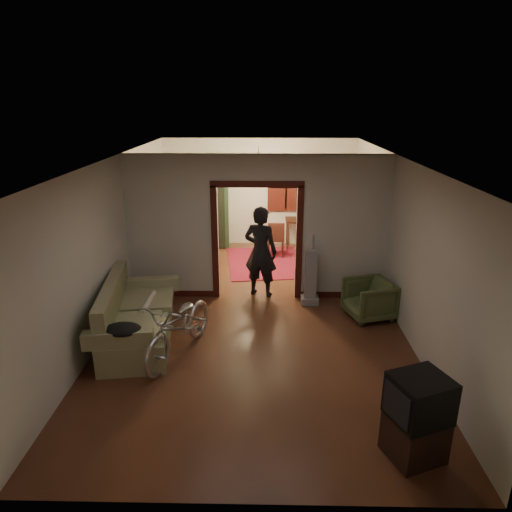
{
  "coord_description": "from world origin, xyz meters",
  "views": [
    {
      "loc": [
        0.15,
        -7.66,
        3.75
      ],
      "look_at": [
        0.0,
        -0.3,
        1.2
      ],
      "focal_mm": 32.0,
      "sensor_mm": 36.0,
      "label": 1
    }
  ],
  "objects_px": {
    "person": "(261,252)",
    "locker": "(208,210)",
    "sofa": "(137,312)",
    "armchair": "(369,299)",
    "desk": "(305,234)",
    "bicycle": "(180,326)"
  },
  "relations": [
    {
      "from": "desk",
      "to": "armchair",
      "type": "bearing_deg",
      "value": -86.1
    },
    {
      "from": "bicycle",
      "to": "person",
      "type": "xyz_separation_m",
      "value": [
        1.2,
        2.31,
        0.42
      ]
    },
    {
      "from": "sofa",
      "to": "bicycle",
      "type": "distance_m",
      "value": 0.88
    },
    {
      "from": "bicycle",
      "to": "locker",
      "type": "height_order",
      "value": "locker"
    },
    {
      "from": "sofa",
      "to": "person",
      "type": "distance_m",
      "value": 2.74
    },
    {
      "from": "sofa",
      "to": "armchair",
      "type": "distance_m",
      "value": 4.02
    },
    {
      "from": "sofa",
      "to": "person",
      "type": "height_order",
      "value": "person"
    },
    {
      "from": "person",
      "to": "desk",
      "type": "distance_m",
      "value": 3.32
    },
    {
      "from": "person",
      "to": "sofa",
      "type": "bearing_deg",
      "value": 62.39
    },
    {
      "from": "person",
      "to": "desk",
      "type": "relative_size",
      "value": 1.76
    },
    {
      "from": "sofa",
      "to": "person",
      "type": "xyz_separation_m",
      "value": [
        1.96,
        1.88,
        0.41
      ]
    },
    {
      "from": "armchair",
      "to": "person",
      "type": "xyz_separation_m",
      "value": [
        -1.95,
        0.97,
        0.56
      ]
    },
    {
      "from": "person",
      "to": "locker",
      "type": "bearing_deg",
      "value": -47.22
    },
    {
      "from": "sofa",
      "to": "desk",
      "type": "relative_size",
      "value": 2.1
    },
    {
      "from": "armchair",
      "to": "desk",
      "type": "xyz_separation_m",
      "value": [
        -0.81,
        4.04,
        0.03
      ]
    },
    {
      "from": "locker",
      "to": "armchair",
      "type": "bearing_deg",
      "value": -69.65
    },
    {
      "from": "armchair",
      "to": "locker",
      "type": "distance_m",
      "value": 5.36
    },
    {
      "from": "sofa",
      "to": "desk",
      "type": "bearing_deg",
      "value": 49.67
    },
    {
      "from": "sofa",
      "to": "bicycle",
      "type": "bearing_deg",
      "value": -38.27
    },
    {
      "from": "locker",
      "to": "desk",
      "type": "distance_m",
      "value": 2.63
    },
    {
      "from": "sofa",
      "to": "armchair",
      "type": "xyz_separation_m",
      "value": [
        3.91,
        0.91,
        -0.15
      ]
    },
    {
      "from": "person",
      "to": "desk",
      "type": "xyz_separation_m",
      "value": [
        1.14,
        3.08,
        -0.53
      ]
    }
  ]
}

